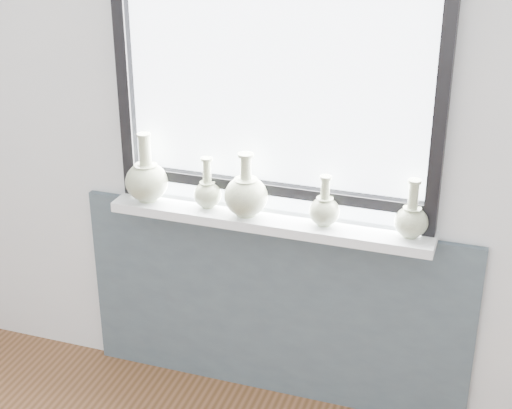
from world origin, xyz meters
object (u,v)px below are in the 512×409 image
(vase_c, at_px, (246,194))
(vase_e, at_px, (411,219))
(vase_a, at_px, (147,179))
(vase_d, at_px, (324,209))
(windowsill, at_px, (269,221))
(vase_b, at_px, (207,192))

(vase_c, distance_m, vase_e, 0.65)
(vase_a, distance_m, vase_d, 0.76)
(windowsill, xyz_separation_m, vase_d, (0.23, -0.00, 0.09))
(vase_e, bearing_deg, windowsill, -179.64)
(windowsill, height_order, vase_c, vase_c)
(vase_c, xyz_separation_m, vase_d, (0.32, 0.01, -0.02))
(vase_a, bearing_deg, vase_c, -0.76)
(vase_e, bearing_deg, vase_b, 179.70)
(vase_b, relative_size, vase_c, 0.82)
(vase_c, bearing_deg, vase_d, 2.39)
(windowsill, relative_size, vase_a, 4.53)
(vase_a, relative_size, vase_e, 1.26)
(windowsill, xyz_separation_m, vase_a, (-0.53, -0.01, 0.11))
(vase_c, relative_size, vase_e, 1.13)
(vase_b, height_order, vase_e, vase_e)
(vase_d, xyz_separation_m, vase_e, (0.33, 0.01, 0.01))
(vase_b, bearing_deg, vase_e, -0.30)
(vase_c, xyz_separation_m, vase_e, (0.65, 0.02, -0.02))
(vase_a, height_order, vase_e, vase_a)
(windowsill, relative_size, vase_c, 5.05)
(windowsill, height_order, vase_b, vase_b)
(windowsill, bearing_deg, vase_d, -0.55)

